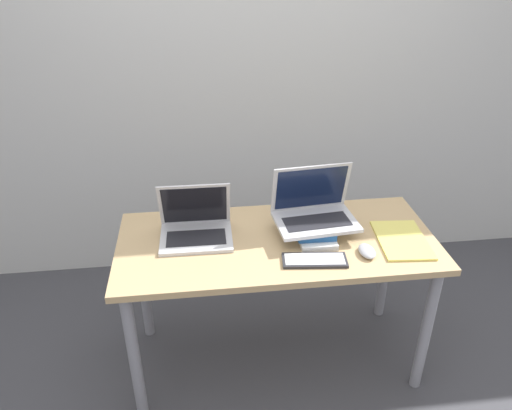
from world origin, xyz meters
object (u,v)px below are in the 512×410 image
book_stack (313,229)px  laptop_on_books (314,210)px  wireless_keyboard (315,260)px  laptop_left (196,227)px  mouse (367,251)px  notepad (402,240)px

book_stack → laptop_on_books: size_ratio=0.74×
book_stack → wireless_keyboard: bearing=-101.0°
laptop_left → mouse: laptop_left is taller
wireless_keyboard → mouse: 0.23m
mouse → laptop_left: bearing=162.1°
laptop_left → wireless_keyboard: laptop_left is taller
book_stack → notepad: 0.39m
laptop_left → notepad: (0.89, -0.15, -0.04)m
book_stack → wireless_keyboard: (-0.04, -0.21, -0.02)m
mouse → wireless_keyboard: bearing=-173.4°
laptop_on_books → mouse: bearing=-48.7°
book_stack → notepad: book_stack is taller
laptop_left → laptop_on_books: laptop_on_books is taller
laptop_on_books → wireless_keyboard: bearing=-101.1°
laptop_on_books → notepad: size_ratio=1.14×
book_stack → notepad: size_ratio=0.84×
laptop_on_books → notepad: (0.37, -0.13, -0.10)m
laptop_left → book_stack: size_ratio=1.15×
laptop_left → book_stack: bearing=-5.4°
wireless_keyboard → notepad: wireless_keyboard is taller
book_stack → laptop_left: bearing=174.6°
laptop_left → laptop_on_books: (0.53, -0.02, 0.06)m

